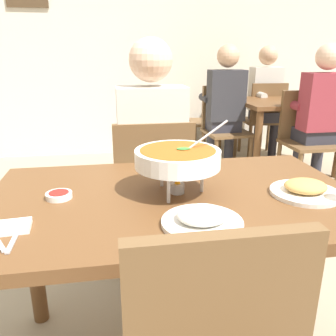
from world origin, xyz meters
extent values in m
cube|color=beige|center=(0.00, 3.31, 1.50)|extent=(10.00, 0.10, 3.00)
cube|color=brown|center=(0.00, 0.00, 0.74)|extent=(1.31, 0.80, 0.04)
cylinder|color=brown|center=(-0.59, 0.34, 0.36)|extent=(0.07, 0.07, 0.72)
cylinder|color=brown|center=(0.59, 0.34, 0.36)|extent=(0.07, 0.07, 0.72)
cube|color=brown|center=(0.00, 0.78, 0.43)|extent=(0.44, 0.44, 0.03)
cube|color=brown|center=(0.00, 0.58, 0.68)|extent=(0.42, 0.04, 0.45)
cylinder|color=brown|center=(0.19, 0.97, 0.21)|extent=(0.04, 0.04, 0.42)
cylinder|color=brown|center=(-0.19, 0.97, 0.21)|extent=(0.04, 0.04, 0.42)
cylinder|color=brown|center=(0.19, 0.59, 0.21)|extent=(0.04, 0.04, 0.42)
cylinder|color=brown|center=(-0.19, 0.59, 0.21)|extent=(0.04, 0.04, 0.42)
cylinder|color=#2D2D38|center=(0.10, 0.80, 0.23)|extent=(0.10, 0.10, 0.45)
cylinder|color=#2D2D38|center=(-0.10, 0.80, 0.23)|extent=(0.10, 0.10, 0.45)
cube|color=#2D2D38|center=(0.00, 0.76, 0.51)|extent=(0.32, 0.32, 0.12)
cube|color=beige|center=(0.00, 0.68, 0.82)|extent=(0.36, 0.20, 0.50)
sphere|color=beige|center=(0.00, 0.68, 1.20)|extent=(0.22, 0.22, 0.22)
cylinder|color=beige|center=(0.16, 0.88, 0.77)|extent=(0.08, 0.28, 0.08)
cylinder|color=beige|center=(-0.16, 0.88, 0.77)|extent=(0.08, 0.28, 0.08)
cube|color=brown|center=(0.00, -0.55, 0.68)|extent=(0.42, 0.04, 0.45)
cylinder|color=silver|center=(0.10, 0.01, 0.81)|extent=(0.01, 0.01, 0.10)
cylinder|color=silver|center=(-0.03, 0.09, 0.81)|extent=(0.01, 0.01, 0.10)
cylinder|color=silver|center=(-0.03, -0.07, 0.81)|extent=(0.01, 0.01, 0.10)
torus|color=silver|center=(0.01, 0.01, 0.86)|extent=(0.21, 0.21, 0.01)
cylinder|color=#B2B2B7|center=(0.01, 0.01, 0.77)|extent=(0.05, 0.05, 0.04)
cone|color=orange|center=(0.01, 0.01, 0.81)|extent=(0.02, 0.02, 0.04)
cylinder|color=white|center=(0.01, 0.01, 0.89)|extent=(0.30, 0.30, 0.06)
cylinder|color=#B75119|center=(0.01, 0.01, 0.91)|extent=(0.26, 0.26, 0.01)
ellipsoid|color=#388433|center=(0.03, 0.01, 0.92)|extent=(0.05, 0.03, 0.01)
cylinder|color=silver|center=(0.10, 0.03, 0.95)|extent=(0.18, 0.01, 0.13)
cylinder|color=white|center=(0.04, -0.24, 0.76)|extent=(0.24, 0.24, 0.01)
ellipsoid|color=white|center=(0.04, -0.24, 0.79)|extent=(0.15, 0.13, 0.04)
cylinder|color=white|center=(0.45, -0.08, 0.76)|extent=(0.24, 0.24, 0.01)
ellipsoid|color=tan|center=(0.45, -0.08, 0.79)|extent=(0.15, 0.13, 0.04)
cylinder|color=white|center=(-0.40, 0.03, 0.77)|extent=(0.09, 0.09, 0.02)
cylinder|color=maroon|center=(-0.40, 0.03, 0.78)|extent=(0.07, 0.07, 0.01)
cube|color=white|center=(-0.51, -0.18, 0.76)|extent=(0.13, 0.09, 0.02)
cube|color=silver|center=(-0.48, -0.23, 0.76)|extent=(0.01, 0.17, 0.01)
cube|color=brown|center=(1.62, 2.31, 0.74)|extent=(1.00, 0.80, 0.04)
cylinder|color=brown|center=(1.18, 1.97, 0.36)|extent=(0.07, 0.07, 0.72)
cylinder|color=brown|center=(1.18, 2.65, 0.36)|extent=(0.07, 0.07, 0.72)
cylinder|color=brown|center=(2.06, 2.65, 0.36)|extent=(0.07, 0.07, 0.72)
cube|color=brown|center=(1.57, 1.71, 0.43)|extent=(0.44, 0.44, 0.03)
cube|color=brown|center=(1.57, 1.91, 0.68)|extent=(0.42, 0.04, 0.45)
cylinder|color=brown|center=(1.38, 1.52, 0.21)|extent=(0.04, 0.04, 0.42)
cylinder|color=brown|center=(1.38, 1.90, 0.21)|extent=(0.04, 0.04, 0.42)
cylinder|color=brown|center=(1.76, 1.90, 0.21)|extent=(0.04, 0.04, 0.42)
cube|color=brown|center=(0.98, 2.30, 0.43)|extent=(0.47, 0.47, 0.03)
cube|color=brown|center=(0.96, 2.50, 0.68)|extent=(0.42, 0.07, 0.45)
cylinder|color=brown|center=(0.81, 2.10, 0.21)|extent=(0.04, 0.04, 0.42)
cylinder|color=brown|center=(1.18, 2.13, 0.21)|extent=(0.04, 0.04, 0.42)
cylinder|color=brown|center=(0.77, 2.48, 0.21)|extent=(0.04, 0.04, 0.42)
cylinder|color=brown|center=(1.15, 2.51, 0.21)|extent=(0.04, 0.04, 0.42)
cube|color=brown|center=(1.60, 2.88, 0.43)|extent=(0.46, 0.46, 0.03)
cube|color=brown|center=(1.59, 2.68, 0.68)|extent=(0.42, 0.06, 0.45)
cylinder|color=brown|center=(1.80, 3.06, 0.21)|extent=(0.04, 0.04, 0.42)
cylinder|color=brown|center=(1.42, 3.08, 0.21)|extent=(0.04, 0.04, 0.42)
cylinder|color=brown|center=(1.78, 2.68, 0.21)|extent=(0.04, 0.04, 0.42)
cylinder|color=brown|center=(1.41, 2.70, 0.21)|extent=(0.04, 0.04, 0.42)
cube|color=brown|center=(0.95, 2.90, 0.43)|extent=(0.48, 0.48, 0.03)
cube|color=brown|center=(1.14, 2.88, 0.68)|extent=(0.08, 0.42, 0.45)
cylinder|color=brown|center=(0.78, 3.11, 0.21)|extent=(0.04, 0.04, 0.42)
cylinder|color=brown|center=(0.74, 2.73, 0.21)|extent=(0.04, 0.04, 0.42)
cylinder|color=brown|center=(1.15, 3.07, 0.21)|extent=(0.04, 0.04, 0.42)
cylinder|color=brown|center=(1.12, 2.69, 0.21)|extent=(0.04, 0.04, 0.42)
cylinder|color=#2D2D38|center=(1.73, 1.82, 0.23)|extent=(0.10, 0.10, 0.45)
cylinder|color=#2D2D38|center=(1.53, 1.82, 0.23)|extent=(0.10, 0.10, 0.45)
cube|color=#2D2D38|center=(1.63, 1.78, 0.51)|extent=(0.32, 0.32, 0.12)
cube|color=maroon|center=(1.63, 1.70, 0.82)|extent=(0.36, 0.20, 0.50)
sphere|color=beige|center=(1.63, 1.70, 1.20)|extent=(0.22, 0.22, 0.22)
cylinder|color=maroon|center=(1.79, 1.90, 0.77)|extent=(0.08, 0.28, 0.08)
cylinder|color=maroon|center=(1.47, 1.90, 0.77)|extent=(0.08, 0.28, 0.08)
cylinder|color=#2D2D38|center=(1.05, 2.42, 0.23)|extent=(0.10, 0.10, 0.45)
cylinder|color=#2D2D38|center=(0.85, 2.42, 0.23)|extent=(0.10, 0.10, 0.45)
cube|color=#2D2D38|center=(0.95, 2.38, 0.51)|extent=(0.32, 0.32, 0.12)
cube|color=#2D2D33|center=(0.95, 2.30, 0.82)|extent=(0.36, 0.20, 0.50)
sphere|color=tan|center=(0.95, 2.30, 1.20)|extent=(0.22, 0.22, 0.22)
cylinder|color=#2D2D33|center=(1.11, 2.50, 0.77)|extent=(0.08, 0.28, 0.08)
cylinder|color=#2D2D33|center=(0.79, 2.50, 0.77)|extent=(0.08, 0.28, 0.08)
cylinder|color=#2D2D38|center=(1.53, 2.76, 0.23)|extent=(0.10, 0.10, 0.45)
cylinder|color=#2D2D38|center=(1.73, 2.76, 0.23)|extent=(0.10, 0.10, 0.45)
cube|color=#2D2D38|center=(1.63, 2.80, 0.51)|extent=(0.32, 0.32, 0.12)
cube|color=beige|center=(1.63, 2.88, 0.82)|extent=(0.36, 0.20, 0.50)
sphere|color=tan|center=(1.63, 2.88, 1.20)|extent=(0.22, 0.22, 0.22)
cylinder|color=beige|center=(1.47, 2.68, 0.77)|extent=(0.08, 0.28, 0.08)
cylinder|color=beige|center=(1.79, 2.68, 0.77)|extent=(0.08, 0.28, 0.08)
camera|label=1|loc=(-0.21, -1.13, 1.24)|focal=37.39mm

